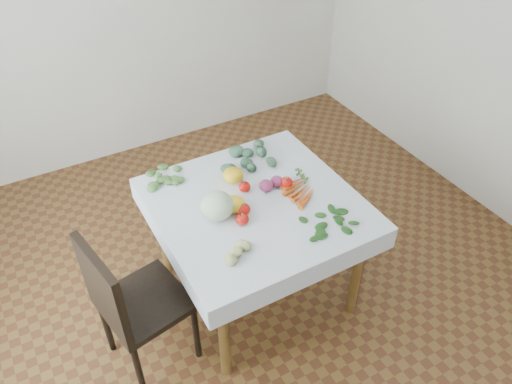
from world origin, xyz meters
TOP-DOWN VIEW (x-y plane):
  - ground at (0.00, 0.00)m, footprint 4.00×4.00m
  - table at (0.00, 0.00)m, footprint 1.00×1.00m
  - tablecloth at (0.00, 0.00)m, footprint 1.12×1.12m
  - chair at (-0.83, -0.14)m, footprint 0.50×0.50m
  - cabbage at (-0.24, -0.01)m, footprint 0.19×0.19m
  - tomato_a at (-0.01, 0.12)m, footprint 0.07×0.07m
  - tomato_b at (-0.11, -0.05)m, footprint 0.09×0.09m
  - tomato_c at (-0.15, -0.12)m, footprint 0.09×0.09m
  - tomato_d at (0.23, 0.04)m, footprint 0.10×0.10m
  - heirloom_back at (-0.02, 0.24)m, footprint 0.16×0.16m
  - heirloom_front at (-0.14, -0.00)m, footprint 0.16×0.16m
  - onion_a at (0.11, 0.07)m, footprint 0.08×0.08m
  - onion_b at (0.18, 0.07)m, footprint 0.09×0.09m
  - tomatillo_cluster at (-0.28, -0.31)m, footprint 0.14×0.12m
  - carrot_bunch at (0.27, -0.05)m, footprint 0.18×0.25m
  - kale_bunch at (0.15, 0.37)m, footprint 0.34×0.32m
  - basil_bunch at (0.24, -0.35)m, footprint 0.29×0.22m
  - dill_bunch at (-0.36, 0.47)m, footprint 0.27×0.20m

SIDE VIEW (x-z plane):
  - ground at x=0.00m, z-range 0.00..0.00m
  - chair at x=-0.83m, z-range 0.07..1.01m
  - table at x=0.00m, z-range 0.28..1.03m
  - tablecloth at x=0.00m, z-range 0.75..0.76m
  - basil_bunch at x=0.24m, z-range 0.76..0.77m
  - dill_bunch at x=-0.36m, z-range 0.76..0.78m
  - carrot_bunch at x=0.27m, z-range 0.76..0.78m
  - kale_bunch at x=0.15m, z-range 0.76..0.80m
  - tomatillo_cluster at x=-0.28m, z-range 0.76..0.81m
  - tomato_a at x=-0.01m, z-range 0.76..0.82m
  - tomato_c at x=-0.15m, z-range 0.76..0.82m
  - onion_b at x=0.18m, z-range 0.76..0.82m
  - tomato_d at x=0.23m, z-range 0.76..0.82m
  - tomato_b at x=-0.11m, z-range 0.76..0.82m
  - onion_a at x=0.11m, z-range 0.76..0.83m
  - heirloom_front at x=-0.14m, z-range 0.76..0.84m
  - heirloom_back at x=-0.02m, z-range 0.76..0.84m
  - cabbage at x=-0.24m, z-range 0.76..0.92m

